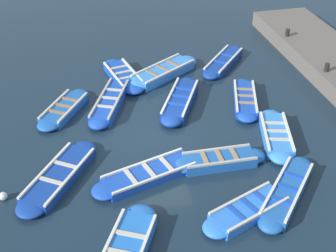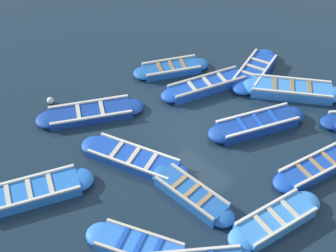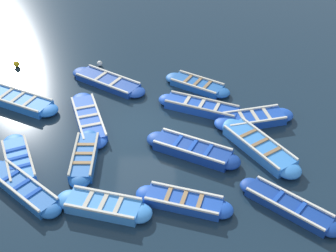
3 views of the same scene
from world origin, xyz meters
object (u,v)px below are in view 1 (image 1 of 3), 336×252
object	(u,v)px
boat_far_corner	(149,174)
boat_stern_in	(223,62)
boat_outer_left	(276,135)
boat_alongside	(245,99)
boat_centre	(110,102)
boat_outer_right	(59,176)
boat_tucked	(180,101)
bollard_mid_south	(327,67)
buoy_yellow_far	(3,196)
boat_end_of_row	(219,161)
boat_drifting	(64,109)
bollard_south	(288,33)
boat_inner_gap	(123,76)
boat_broadside	(249,210)
boat_mid_row	(163,72)
boat_bow_out	(287,192)

from	to	relation	value
boat_far_corner	boat_stern_in	size ratio (longest dim) A/B	1.24
boat_outer_left	boat_alongside	xyz separation A→B (m)	(-0.16, 2.62, -0.02)
boat_centre	boat_outer_right	bearing A→B (deg)	-117.89
boat_centre	boat_stern_in	bearing A→B (deg)	23.37
boat_outer_left	boat_stern_in	distance (m)	6.02
boat_outer_left	boat_tucked	xyz separation A→B (m)	(-2.72, 3.06, 0.01)
bollard_mid_south	buoy_yellow_far	bearing A→B (deg)	-162.22
boat_alongside	bollard_mid_south	distance (m)	3.84
boat_end_of_row	boat_stern_in	world-z (taller)	boat_end_of_row
boat_tucked	boat_centre	xyz separation A→B (m)	(-2.73, 0.56, -0.01)
boat_stern_in	boat_drifting	xyz separation A→B (m)	(-7.34, -2.45, -0.01)
boat_outer_right	bollard_south	distance (m)	13.39
boat_tucked	boat_end_of_row	bearing A→B (deg)	-85.68
boat_inner_gap	boat_alongside	bearing A→B (deg)	-34.68
boat_end_of_row	boat_broadside	bearing A→B (deg)	-87.09
boat_broadside	bollard_mid_south	bearing A→B (deg)	47.45
boat_inner_gap	boat_end_of_row	xyz separation A→B (m)	(2.19, -6.60, 0.01)
boat_mid_row	boat_outer_right	bearing A→B (deg)	-128.29
boat_stern_in	boat_far_corner	bearing A→B (deg)	-124.81
boat_outer_left	boat_centre	bearing A→B (deg)	146.35
boat_inner_gap	boat_outer_right	bearing A→B (deg)	-115.99
boat_tucked	boat_drifting	xyz separation A→B (m)	(-4.52, 0.51, -0.05)
boat_tucked	boat_bow_out	bearing A→B (deg)	-72.88
boat_outer_left	boat_outer_right	size ratio (longest dim) A/B	0.89
boat_centre	boat_alongside	xyz separation A→B (m)	(5.29, -1.01, -0.02)
buoy_yellow_far	boat_stern_in	bearing A→B (deg)	36.78
boat_mid_row	boat_alongside	distance (m)	3.99
boat_alongside	boat_tucked	bearing A→B (deg)	170.07
boat_far_corner	boat_mid_row	size ratio (longest dim) A/B	1.04
boat_mid_row	boat_drifting	xyz separation A→B (m)	(-4.40, -2.00, -0.05)
boat_inner_gap	boat_outer_left	world-z (taller)	boat_outer_left
boat_stern_in	boat_alongside	world-z (taller)	boat_alongside
buoy_yellow_far	boat_outer_right	bearing A→B (deg)	17.76
boat_tucked	boat_stern_in	world-z (taller)	boat_tucked
boat_outer_left	boat_drifting	size ratio (longest dim) A/B	1.08
boat_centre	bollard_mid_south	size ratio (longest dim) A/B	10.94
boat_inner_gap	boat_tucked	distance (m)	3.24
boat_broadside	boat_drifting	world-z (taller)	boat_broadside
boat_far_corner	bollard_mid_south	xyz separation A→B (m)	(8.38, 4.16, 0.75)
boat_outer_left	boat_end_of_row	world-z (taller)	boat_outer_left
boat_bow_out	boat_far_corner	distance (m)	4.28
bollard_south	buoy_yellow_far	size ratio (longest dim) A/B	1.33
boat_tucked	boat_alongside	xyz separation A→B (m)	(2.56, -0.45, -0.03)
boat_outer_left	bollard_mid_south	world-z (taller)	bollard_mid_south
boat_bow_out	bollard_mid_south	bearing A→B (deg)	52.99
boat_broadside	boat_stern_in	size ratio (longest dim) A/B	1.04
buoy_yellow_far	boat_far_corner	bearing A→B (deg)	-0.43
boat_tucked	buoy_yellow_far	size ratio (longest dim) A/B	14.09
bollard_south	boat_broadside	bearing A→B (deg)	-120.07
boat_bow_out	boat_stern_in	size ratio (longest dim) A/B	1.02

